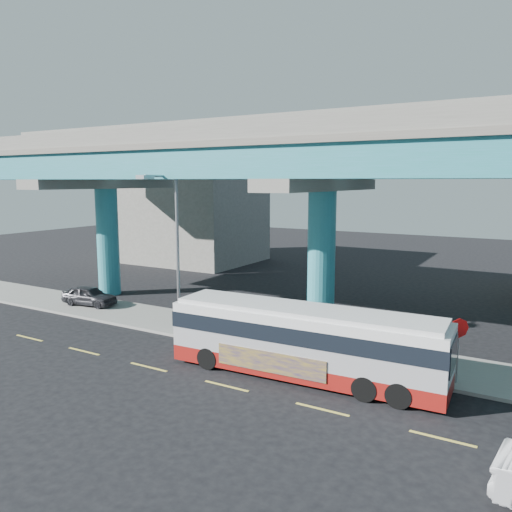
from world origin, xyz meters
The scene contains 9 objects.
ground centered at (0.00, 0.00, 0.00)m, with size 120.00×120.00×0.00m, color black.
sidewalk centered at (0.00, 5.50, 0.07)m, with size 70.00×4.00×0.15m, color gray.
lane_markings centered at (0.00, -0.30, 0.01)m, with size 58.00×0.12×0.01m.
viaduct centered at (0.00, 9.11, 9.14)m, with size 52.00×12.40×11.70m.
building_concrete centered at (-20.00, 24.00, 4.50)m, with size 12.00×10.00×9.00m, color gray.
transit_bus centered at (2.22, 2.06, 1.59)m, with size 11.41×2.90×2.90m.
parked_car centered at (-14.24, 5.61, 0.76)m, with size 3.75×1.92×1.22m, color #2E2E33.
street_lamp centered at (-5.76, 3.43, 5.45)m, with size 0.50×2.65×8.21m.
stop_sign centered at (7.73, 4.18, 2.01)m, with size 0.61×0.52×2.57m.
Camera 1 is at (10.23, -15.67, 7.90)m, focal length 35.00 mm.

